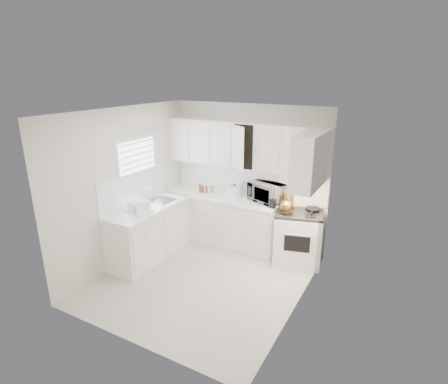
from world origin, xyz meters
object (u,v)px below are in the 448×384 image
Objects in this scene: microwave at (266,190)px; rice_cooker at (234,190)px; stove at (298,230)px; utensil_crock at (273,197)px; tea_kettle at (286,205)px; dish_rack at (139,205)px.

rice_cooker is (-0.62, -0.01, -0.09)m from microwave.
stove is 3.09× the size of utensil_crock.
microwave is (-0.65, 0.15, 0.56)m from stove.
stove is 0.53m from tea_kettle.
rice_cooker is (-1.28, 0.14, 0.48)m from stove.
stove is at bearing 61.00° from tea_kettle.
stove is 2.67m from dish_rack.
stove reaches higher than dish_rack.
utensil_crock reaches higher than rice_cooker.
stove is 4.43× the size of tea_kettle.
microwave reaches higher than rice_cooker.
dish_rack is (-2.28, -1.31, 0.47)m from stove.
stove and rice_cooker have the same top height.
dish_rack is (-1.63, -1.46, -0.09)m from microwave.
utensil_crock is at bearing -29.69° from microwave.
rice_cooker is at bearing -175.88° from tea_kettle.
microwave is 2.19m from dish_rack.
tea_kettle is at bearing -13.37° from microwave.
stove is 0.71m from utensil_crock.
stove is 5.21× the size of rice_cooker.
microwave is 0.63m from rice_cooker.
microwave is at bearing 130.40° from utensil_crock.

